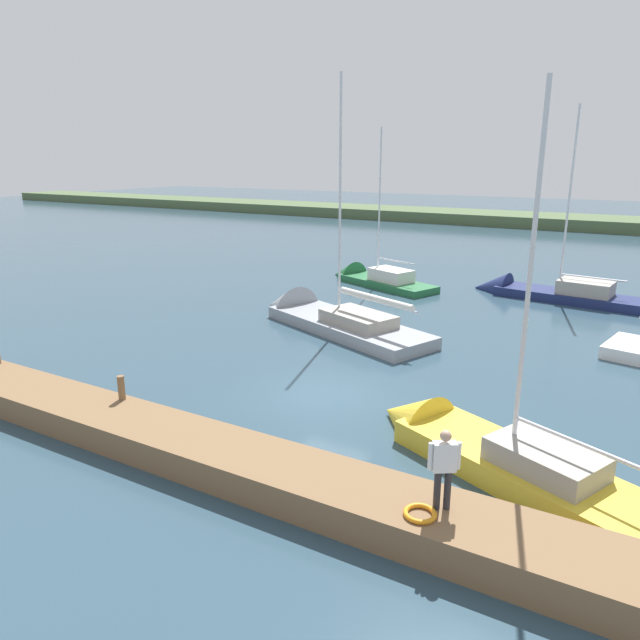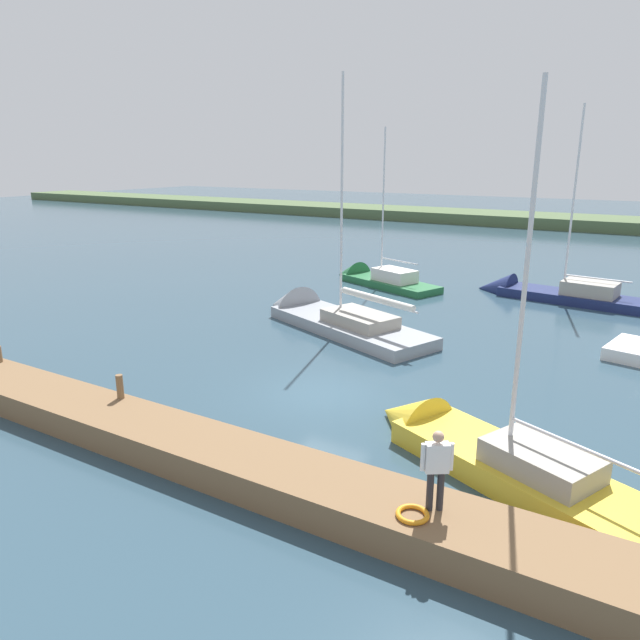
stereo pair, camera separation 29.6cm
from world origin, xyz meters
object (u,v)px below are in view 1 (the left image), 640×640
object	(u,v)px
life_ring_buoy	(420,514)
person_on_dock	(444,464)
mooring_post_near	(121,388)
sailboat_mid_channel	(542,294)
sailboat_outer_mooring	(369,280)
sailboat_inner_slip	(481,453)
sailboat_near_dock	(320,320)

from	to	relation	value
life_ring_buoy	person_on_dock	xyz separation A→B (m)	(-0.27, -0.45, 0.93)
mooring_post_near	sailboat_mid_channel	bearing A→B (deg)	-108.75
sailboat_outer_mooring	sailboat_inner_slip	bearing A→B (deg)	143.96
sailboat_mid_channel	sailboat_inner_slip	xyz separation A→B (m)	(-1.93, 19.55, 0.05)
sailboat_inner_slip	person_on_dock	world-z (taller)	sailboat_inner_slip
life_ring_buoy	sailboat_near_dock	xyz separation A→B (m)	(9.90, -13.19, -0.68)
sailboat_near_dock	person_on_dock	size ratio (longest dim) A/B	7.10
life_ring_buoy	sailboat_inner_slip	distance (m)	4.09
sailboat_outer_mooring	person_on_dock	xyz separation A→B (m)	(-12.00, 21.97, 1.60)
sailboat_near_dock	sailboat_outer_mooring	xyz separation A→B (m)	(1.83, -9.23, 0.01)
mooring_post_near	sailboat_outer_mooring	size ratio (longest dim) A/B	0.07
mooring_post_near	sailboat_near_dock	bearing A→B (deg)	-87.85
sailboat_near_dock	person_on_dock	bearing A→B (deg)	150.09
mooring_post_near	person_on_dock	world-z (taller)	person_on_dock
sailboat_inner_slip	person_on_dock	bearing A→B (deg)	116.30
mooring_post_near	life_ring_buoy	xyz separation A→B (m)	(-9.45, 1.07, -0.31)
sailboat_mid_channel	sailboat_inner_slip	distance (m)	19.65
sailboat_inner_slip	mooring_post_near	bearing A→B (deg)	41.23
sailboat_near_dock	sailboat_mid_channel	world-z (taller)	sailboat_near_dock
sailboat_mid_channel	sailboat_inner_slip	size ratio (longest dim) A/B	1.10
sailboat_mid_channel	sailboat_outer_mooring	bearing A→B (deg)	14.02
sailboat_near_dock	sailboat_outer_mooring	world-z (taller)	sailboat_near_dock
sailboat_inner_slip	person_on_dock	size ratio (longest dim) A/B	5.87
sailboat_near_dock	sailboat_inner_slip	size ratio (longest dim) A/B	1.21
sailboat_near_dock	sailboat_outer_mooring	bearing A→B (deg)	-57.35
mooring_post_near	sailboat_near_dock	distance (m)	12.17
sailboat_outer_mooring	sailboat_mid_channel	distance (m)	10.00
life_ring_buoy	sailboat_near_dock	world-z (taller)	sailboat_near_dock
sailboat_outer_mooring	sailboat_mid_channel	world-z (taller)	sailboat_mid_channel
mooring_post_near	sailboat_near_dock	size ratio (longest dim) A/B	0.06
sailboat_near_dock	sailboat_mid_channel	distance (m)	13.19
sailboat_near_dock	person_on_dock	distance (m)	16.39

